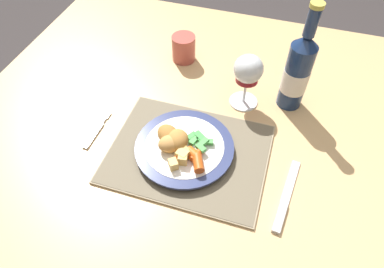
# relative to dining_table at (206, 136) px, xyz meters

# --- Properties ---
(ground_plane) EXTENTS (6.00, 6.00, 0.00)m
(ground_plane) POSITION_rel_dining_table_xyz_m (0.00, 0.00, -0.65)
(ground_plane) COLOR #383333
(dining_table) EXTENTS (1.24, 1.01, 0.74)m
(dining_table) POSITION_rel_dining_table_xyz_m (0.00, 0.00, 0.00)
(dining_table) COLOR tan
(dining_table) RESTS_ON ground
(placemat) EXTENTS (0.37, 0.28, 0.01)m
(placemat) POSITION_rel_dining_table_xyz_m (-0.01, -0.13, 0.09)
(placemat) COLOR gray
(placemat) RESTS_ON dining_table
(dinner_plate) EXTENTS (0.23, 0.23, 0.02)m
(dinner_plate) POSITION_rel_dining_table_xyz_m (-0.02, -0.13, 0.10)
(dinner_plate) COLOR white
(dinner_plate) RESTS_ON placemat
(breaded_croquettes) EXTENTS (0.09, 0.09, 0.04)m
(breaded_croquettes) POSITION_rel_dining_table_xyz_m (-0.04, -0.14, 0.13)
(breaded_croquettes) COLOR #B77F3D
(breaded_croquettes) RESTS_ON dinner_plate
(green_beans_pile) EXTENTS (0.07, 0.06, 0.02)m
(green_beans_pile) POSITION_rel_dining_table_xyz_m (0.01, -0.11, 0.12)
(green_beans_pile) COLOR #4CA84C
(green_beans_pile) RESTS_ON dinner_plate
(glazed_carrots) EXTENTS (0.08, 0.07, 0.02)m
(glazed_carrots) POSITION_rel_dining_table_xyz_m (0.01, -0.16, 0.12)
(glazed_carrots) COLOR #CC5119
(glazed_carrots) RESTS_ON dinner_plate
(fork) EXTENTS (0.02, 0.12, 0.01)m
(fork) POSITION_rel_dining_table_xyz_m (-0.25, -0.14, 0.09)
(fork) COLOR silver
(fork) RESTS_ON dining_table
(table_knife) EXTENTS (0.04, 0.19, 0.01)m
(table_knife) POSITION_rel_dining_table_xyz_m (0.23, -0.19, 0.09)
(table_knife) COLOR silver
(table_knife) RESTS_ON dining_table
(wine_glass) EXTENTS (0.07, 0.07, 0.15)m
(wine_glass) POSITION_rel_dining_table_xyz_m (0.08, 0.08, 0.19)
(wine_glass) COLOR silver
(wine_glass) RESTS_ON dining_table
(bottle) EXTENTS (0.07, 0.07, 0.29)m
(bottle) POSITION_rel_dining_table_xyz_m (0.20, 0.11, 0.19)
(bottle) COLOR navy
(bottle) RESTS_ON dining_table
(roast_potatoes) EXTENTS (0.04, 0.06, 0.02)m
(roast_potatoes) POSITION_rel_dining_table_xyz_m (-0.01, -0.17, 0.12)
(roast_potatoes) COLOR #DBB256
(roast_potatoes) RESTS_ON dinner_plate
(drinking_cup) EXTENTS (0.07, 0.07, 0.08)m
(drinking_cup) POSITION_rel_dining_table_xyz_m (-0.13, 0.20, 0.13)
(drinking_cup) COLOR #B24C42
(drinking_cup) RESTS_ON dining_table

